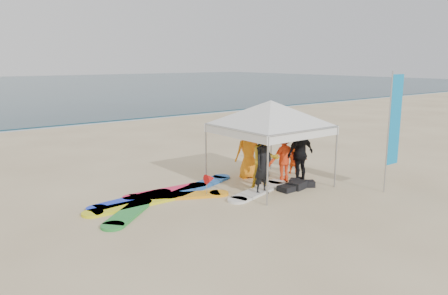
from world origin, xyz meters
TOP-DOWN VIEW (x-y plane):
  - ground at (0.00, 0.00)m, footprint 120.00×120.00m
  - shoreline_foam at (0.00, 18.20)m, footprint 160.00×1.20m
  - person_black_a at (0.54, 1.34)m, footprint 0.69×0.52m
  - person_yellow at (0.89, 1.65)m, footprint 1.06×0.97m
  - person_orange_a at (1.95, 1.96)m, footprint 1.11×0.73m
  - person_black_b at (2.30, 1.57)m, footprint 1.06×0.45m
  - person_orange_b at (1.34, 2.91)m, footprint 0.95×0.73m
  - person_seated at (2.90, 2.39)m, footprint 0.68×0.88m
  - canopy_tent at (1.32, 1.91)m, footprint 3.91×3.91m
  - feather_flag at (3.70, -0.66)m, footprint 0.58×0.04m
  - marker_pennant at (-0.75, 2.11)m, footprint 0.28×0.28m
  - gear_pile at (1.70, 1.13)m, footprint 1.32×0.78m
  - surfboard_spread at (-1.61, 2.56)m, footprint 5.75×2.65m

SIDE VIEW (x-z plane):
  - ground at x=0.00m, z-range 0.00..0.00m
  - shoreline_foam at x=0.00m, z-range 0.00..0.01m
  - surfboard_spread at x=-1.61m, z-range 0.00..0.07m
  - gear_pile at x=1.70m, z-range -0.01..0.21m
  - person_seated at x=2.90m, z-range 0.00..0.93m
  - marker_pennant at x=-0.75m, z-range 0.18..0.81m
  - person_orange_a at x=1.95m, z-range 0.00..1.62m
  - person_black_a at x=0.54m, z-range 0.00..1.72m
  - person_orange_b at x=1.34m, z-range 0.00..1.74m
  - person_yellow at x=0.89m, z-range 0.00..1.77m
  - person_black_b at x=2.30m, z-range 0.00..1.80m
  - feather_flag at x=3.70m, z-range 0.31..3.76m
  - canopy_tent at x=1.32m, z-range 1.09..4.04m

